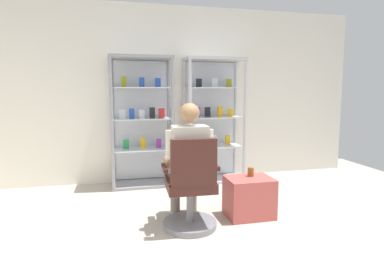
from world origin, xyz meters
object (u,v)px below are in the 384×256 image
(display_cabinet_left, at_px, (142,121))
(tea_glass, at_px, (251,172))
(display_cabinet_right, at_px, (213,119))
(storage_crate, at_px, (249,197))
(seated_shopkeeper, at_px, (188,158))
(office_chair, at_px, (191,192))

(display_cabinet_left, relative_size, tea_glass, 18.81)
(display_cabinet_right, xyz_separation_m, tea_glass, (0.01, -1.44, -0.47))
(storage_crate, bearing_deg, display_cabinet_left, 125.45)
(display_cabinet_right, relative_size, seated_shopkeeper, 1.47)
(office_chair, xyz_separation_m, storage_crate, (0.71, 0.17, -0.17))
(office_chair, bearing_deg, display_cabinet_left, 102.16)
(display_cabinet_left, height_order, seated_shopkeeper, display_cabinet_left)
(display_cabinet_right, relative_size, tea_glass, 18.81)
(tea_glass, bearing_deg, office_chair, -162.64)
(display_cabinet_left, xyz_separation_m, office_chair, (0.36, -1.68, -0.57))
(display_cabinet_right, height_order, tea_glass, display_cabinet_right)
(storage_crate, bearing_deg, display_cabinet_right, 88.95)
(office_chair, relative_size, tea_glass, 9.50)
(seated_shopkeeper, relative_size, tea_glass, 12.77)
(storage_crate, relative_size, tea_glass, 5.03)
(tea_glass, bearing_deg, display_cabinet_left, 127.66)
(display_cabinet_left, xyz_separation_m, display_cabinet_right, (1.10, 0.00, 0.00))
(office_chair, height_order, seated_shopkeeper, seated_shopkeeper)
(display_cabinet_right, distance_m, seated_shopkeeper, 1.70)
(office_chair, xyz_separation_m, tea_glass, (0.75, 0.24, 0.10))
(display_cabinet_right, height_order, office_chair, display_cabinet_right)
(storage_crate, bearing_deg, tea_glass, 56.61)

